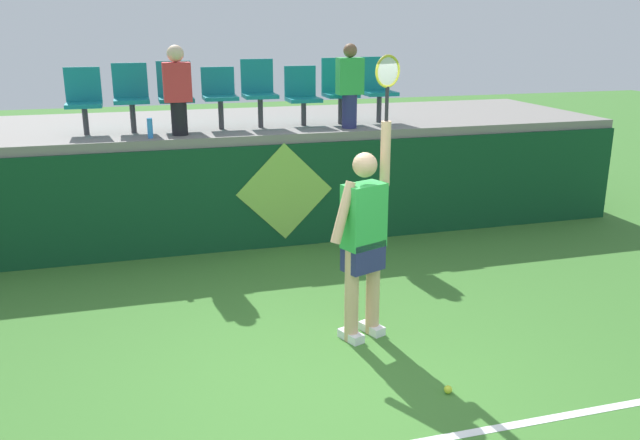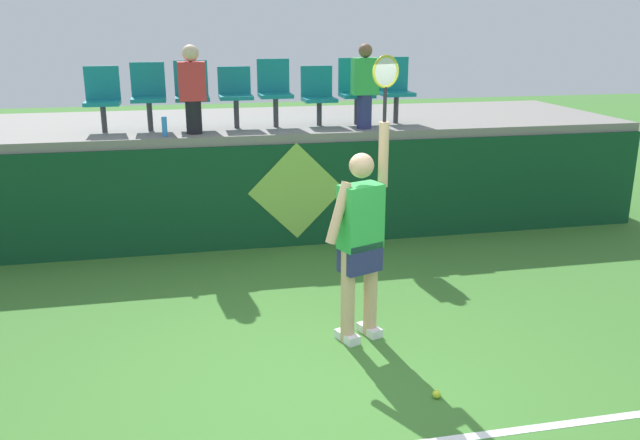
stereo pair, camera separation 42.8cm
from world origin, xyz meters
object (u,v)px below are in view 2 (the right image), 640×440
object	(u,v)px
spectator_1	(365,85)
tennis_ball	(437,394)
tennis_player	(361,237)
stadium_chair_5	(318,93)
stadium_chair_6	(356,88)
stadium_chair_2	(192,91)
stadium_chair_1	(148,93)
water_bottle	(165,126)
stadium_chair_7	(395,87)
stadium_chair_3	(235,93)
stadium_chair_4	(275,89)
stadium_chair_0	(102,96)
spectator_0	(192,87)

from	to	relation	value
spectator_1	tennis_ball	bearing A→B (deg)	-97.49
tennis_player	stadium_chair_5	size ratio (longest dim) A/B	3.24
tennis_player	stadium_chair_6	distance (m)	3.79
stadium_chair_2	stadium_chair_1	bearing A→B (deg)	-179.81
stadium_chair_2	stadium_chair_6	size ratio (longest dim) A/B	0.99
tennis_ball	stadium_chair_6	bearing A→B (deg)	83.25
water_bottle	stadium_chair_1	size ratio (longest dim) A/B	0.28
tennis_ball	spectator_1	size ratio (longest dim) A/B	0.06
stadium_chair_1	stadium_chair_7	bearing A→B (deg)	0.05
tennis_ball	stadium_chair_1	world-z (taller)	stadium_chair_1
stadium_chair_7	stadium_chair_5	bearing A→B (deg)	-179.78
stadium_chair_3	stadium_chair_6	distance (m)	1.67
tennis_player	spectator_1	world-z (taller)	spectator_1
tennis_player	stadium_chair_5	xyz separation A→B (m)	(0.35, 3.55, 0.92)
tennis_ball	stadium_chair_4	xyz separation A→B (m)	(-0.58, 4.69, 1.95)
tennis_ball	stadium_chair_3	xyz separation A→B (m)	(-1.11, 4.68, 1.91)
stadium_chair_2	spectator_1	xyz separation A→B (m)	(2.24, -0.47, 0.08)
stadium_chair_0	stadium_chair_2	distance (m)	1.14
tennis_player	spectator_1	bearing A→B (deg)	74.09
stadium_chair_2	stadium_chair_4	distance (m)	1.10
stadium_chair_2	stadium_chair_3	distance (m)	0.57
stadium_chair_4	spectator_1	bearing A→B (deg)	-22.36
stadium_chair_3	spectator_0	world-z (taller)	spectator_0
water_bottle	stadium_chair_1	bearing A→B (deg)	108.32
tennis_player	tennis_ball	size ratio (longest dim) A/B	39.05
stadium_chair_2	spectator_1	distance (m)	2.29
stadium_chair_2	stadium_chair_7	bearing A→B (deg)	0.02
stadium_chair_7	tennis_player	bearing A→B (deg)	-112.21
tennis_player	tennis_ball	xyz separation A→B (m)	(0.32, -1.14, -0.96)
stadium_chair_4	water_bottle	bearing A→B (deg)	-158.76
stadium_chair_7	stadium_chair_4	bearing A→B (deg)	-179.92
stadium_chair_3	stadium_chair_5	world-z (taller)	stadium_chair_3
stadium_chair_2	spectator_0	world-z (taller)	spectator_0
tennis_ball	stadium_chair_5	size ratio (longest dim) A/B	0.08
water_bottle	spectator_1	xyz separation A→B (m)	(2.61, 0.10, 0.45)
stadium_chair_2	stadium_chair_3	world-z (taller)	stadium_chair_2
water_bottle	spectator_1	distance (m)	2.65
tennis_ball	stadium_chair_7	world-z (taller)	stadium_chair_7
stadium_chair_1	stadium_chair_3	xyz separation A→B (m)	(1.13, -0.01, -0.02)
stadium_chair_0	stadium_chair_1	bearing A→B (deg)	0.03
stadium_chair_2	spectator_0	size ratio (longest dim) A/B	0.80
spectator_1	stadium_chair_5	bearing A→B (deg)	138.89
tennis_ball	spectator_1	distance (m)	4.72
stadium_chair_6	tennis_ball	bearing A→B (deg)	-96.75
tennis_ball	stadium_chair_1	bearing A→B (deg)	115.52
stadium_chair_0	stadium_chair_2	world-z (taller)	stadium_chair_2
stadium_chair_3	stadium_chair_5	xyz separation A→B (m)	(1.13, 0.01, -0.03)
tennis_ball	spectator_1	bearing A→B (deg)	82.51
stadium_chair_3	stadium_chair_5	bearing A→B (deg)	0.38
stadium_chair_6	tennis_player	bearing A→B (deg)	-103.90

